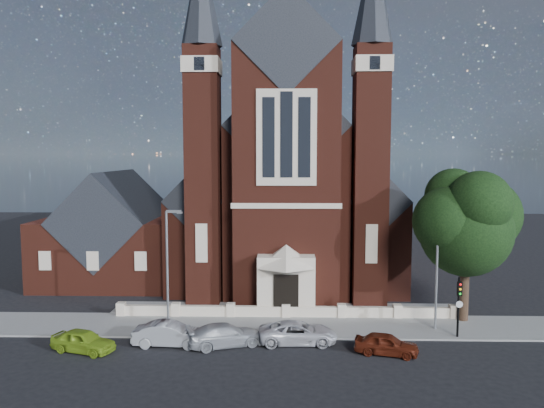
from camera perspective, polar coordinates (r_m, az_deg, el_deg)
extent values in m
plane|color=black|center=(47.33, 1.51, -9.05)|extent=(120.00, 120.00, 0.00)
cube|color=gray|center=(37.25, 1.52, -13.08)|extent=(60.00, 5.00, 0.12)
cube|color=gray|center=(41.07, 1.52, -11.31)|extent=(26.00, 3.00, 0.14)
cube|color=beige|center=(39.16, 1.52, -12.15)|extent=(24.00, 0.40, 0.90)
cube|color=#542116|center=(56.04, 1.53, 0.47)|extent=(10.00, 30.00, 14.00)
cube|color=black|center=(55.88, 1.55, 7.64)|extent=(10.00, 30.20, 10.00)
cube|color=#542116|center=(55.89, -6.20, -2.67)|extent=(5.00, 26.00, 8.00)
cube|color=#542116|center=(55.90, 9.24, -2.70)|extent=(5.00, 26.00, 8.00)
cube|color=black|center=(55.47, -6.24, 1.43)|extent=(5.01, 26.20, 5.01)
cube|color=black|center=(55.48, 9.30, 1.39)|extent=(5.01, 26.20, 5.01)
cube|color=#542116|center=(40.38, 1.55, 2.83)|extent=(8.00, 3.00, 20.00)
cube|color=black|center=(41.17, 1.59, 16.88)|extent=(8.00, 3.20, 8.00)
cube|color=beige|center=(38.81, 1.56, 7.16)|extent=(4.40, 0.15, 7.00)
cube|color=black|center=(38.74, 1.56, 7.46)|extent=(0.90, 0.08, 6.20)
cube|color=beige|center=(39.52, 1.52, -8.67)|extent=(4.20, 2.00, 4.40)
cube|color=black|center=(38.66, 1.52, -9.91)|extent=(1.80, 0.12, 3.20)
cone|color=beige|center=(39.04, 1.53, -5.54)|extent=(4.60, 4.60, 1.60)
cube|color=#542116|center=(41.88, -7.39, 2.88)|extent=(2.60, 2.60, 20.00)
cube|color=beige|center=(42.38, -7.53, 14.44)|extent=(2.80, 2.80, 1.20)
cube|color=#542116|center=(41.89, 10.49, 2.84)|extent=(2.60, 2.60, 20.00)
cube|color=beige|center=(42.39, 10.69, 14.39)|extent=(2.80, 2.80, 1.20)
cube|color=#542116|center=(52.13, -16.41, -4.55)|extent=(12.00, 12.00, 6.00)
cube|color=black|center=(51.71, -16.50, -1.27)|extent=(8.49, 12.20, 8.49)
cylinder|color=black|center=(40.01, 19.94, -8.38)|extent=(0.70, 0.70, 5.00)
sphere|color=black|center=(39.27, 20.12, -2.70)|extent=(6.40, 6.40, 6.40)
sphere|color=black|center=(38.06, 21.36, 0.05)|extent=(4.40, 4.40, 4.40)
cylinder|color=gray|center=(36.58, -11.20, -7.02)|extent=(0.16, 0.16, 8.00)
cube|color=gray|center=(35.83, -10.53, -0.79)|extent=(1.00, 0.15, 0.18)
cube|color=gray|center=(35.76, -9.91, -0.92)|extent=(0.35, 0.22, 0.12)
cylinder|color=gray|center=(37.08, 17.30, -7.00)|extent=(0.16, 0.16, 8.00)
cube|color=gray|center=(36.59, 18.23, -0.84)|extent=(1.00, 0.15, 0.18)
cube|color=gray|center=(36.72, 18.82, -0.96)|extent=(0.35, 0.22, 0.12)
cylinder|color=black|center=(36.46, 19.40, -10.51)|extent=(0.14, 0.14, 4.00)
cube|color=black|center=(35.99, 19.54, -8.58)|extent=(0.28, 0.22, 0.90)
sphere|color=red|center=(35.80, 19.62, -8.16)|extent=(0.14, 0.14, 0.14)
sphere|color=#CC8C0C|center=(35.87, 19.60, -8.63)|extent=(0.14, 0.14, 0.14)
sphere|color=#0C9919|center=(35.94, 19.59, -9.09)|extent=(0.14, 0.14, 0.14)
imported|color=#85AD22|center=(34.58, -19.65, -13.70)|extent=(4.25, 2.73, 1.35)
imported|color=#939599|center=(34.19, -10.94, -13.59)|extent=(4.52, 1.70, 1.47)
imported|color=#A8ABAF|center=(33.73, -5.04, -13.86)|extent=(5.12, 3.41, 1.38)
imported|color=silver|center=(34.08, 2.84, -13.65)|extent=(5.00, 2.47, 1.36)
imported|color=#5B1E0F|center=(33.00, 12.20, -14.50)|extent=(3.98, 2.40, 1.27)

